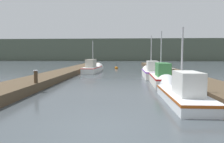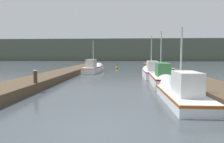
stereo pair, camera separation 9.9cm
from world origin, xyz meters
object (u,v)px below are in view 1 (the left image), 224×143
at_px(fishing_boat_2, 151,72).
at_px(fishing_boat_3, 93,68).
at_px(fishing_boat_1, 160,77).
at_px(mooring_piling_2, 152,66).
at_px(mooring_piling_0, 173,75).
at_px(mooring_piling_1, 36,81).
at_px(channel_buoy, 116,68).
at_px(fishing_boat_0, 179,91).

height_order(fishing_boat_2, fishing_boat_3, fishing_boat_2).
relative_size(fishing_boat_1, mooring_piling_2, 4.38).
height_order(mooring_piling_0, mooring_piling_1, mooring_piling_1).
bearing_deg(fishing_boat_3, fishing_boat_1, -51.45).
bearing_deg(channel_buoy, fishing_boat_2, -71.08).
bearing_deg(mooring_piling_1, mooring_piling_2, 59.28).
relative_size(mooring_piling_1, mooring_piling_2, 0.91).
relative_size(mooring_piling_0, mooring_piling_1, 0.85).
relative_size(fishing_boat_0, mooring_piling_1, 4.56).
xyz_separation_m(mooring_piling_1, mooring_piling_2, (8.61, 14.50, 0.06)).
height_order(fishing_boat_3, mooring_piling_0, fishing_boat_3).
bearing_deg(fishing_boat_0, channel_buoy, 100.07).
bearing_deg(fishing_boat_1, fishing_boat_2, 93.88).
height_order(fishing_boat_1, channel_buoy, fishing_boat_1).
relative_size(fishing_boat_1, mooring_piling_0, 5.66).
xyz_separation_m(fishing_boat_0, channel_buoy, (-3.69, 20.12, -0.25)).
bearing_deg(fishing_boat_3, fishing_boat_2, -34.78).
xyz_separation_m(fishing_boat_0, mooring_piling_2, (0.98, 15.97, 0.30)).
height_order(fishing_boat_0, fishing_boat_1, fishing_boat_1).
bearing_deg(mooring_piling_1, fishing_boat_1, 26.30).
relative_size(fishing_boat_0, mooring_piling_2, 4.17).
height_order(fishing_boat_0, channel_buoy, fishing_boat_0).
relative_size(fishing_boat_1, channel_buoy, 6.18).
bearing_deg(mooring_piling_1, channel_buoy, 78.06).
height_order(fishing_boat_3, channel_buoy, fishing_boat_3).
height_order(mooring_piling_1, channel_buoy, mooring_piling_1).
bearing_deg(fishing_boat_2, fishing_boat_3, 142.22).
height_order(fishing_boat_1, mooring_piling_2, fishing_boat_1).
xyz_separation_m(fishing_boat_1, fishing_boat_3, (-6.37, 9.19, 0.01)).
bearing_deg(fishing_boat_0, fishing_boat_1, 88.79).
xyz_separation_m(fishing_boat_2, fishing_boat_3, (-6.24, 4.98, 0.00)).
bearing_deg(fishing_boat_2, mooring_piling_0, -66.78).
distance_m(fishing_boat_3, channel_buoy, 6.23).
relative_size(mooring_piling_0, channel_buoy, 1.09).
bearing_deg(fishing_boat_0, fishing_boat_3, 113.16).
bearing_deg(channel_buoy, fishing_boat_3, -114.71).
height_order(fishing_boat_1, mooring_piling_1, fishing_boat_1).
xyz_separation_m(fishing_boat_3, mooring_piling_2, (7.27, 1.49, 0.19)).
distance_m(fishing_boat_2, mooring_piling_1, 11.04).
bearing_deg(fishing_boat_1, mooring_piling_1, -151.61).
height_order(fishing_boat_1, fishing_boat_3, fishing_boat_1).
relative_size(fishing_boat_3, channel_buoy, 6.77).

